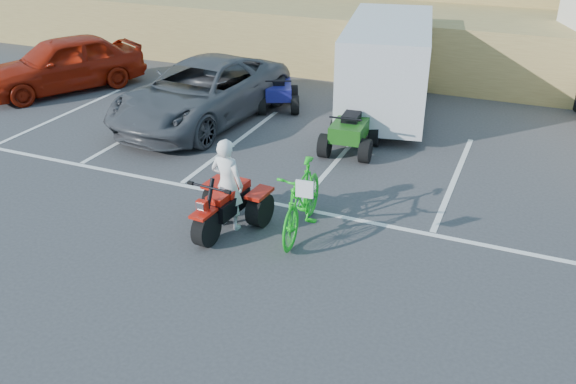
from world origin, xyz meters
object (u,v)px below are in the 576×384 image
at_px(quad_atv_blue, 278,108).
at_px(quad_atv_green, 350,151).
at_px(cargo_trailer, 387,65).
at_px(red_trike_atv, 225,230).
at_px(red_car, 63,63).
at_px(green_dirt_bike, 302,199).
at_px(grey_pickup, 201,92).
at_px(rider, 227,184).

height_order(quad_atv_blue, quad_atv_green, quad_atv_green).
distance_m(cargo_trailer, quad_atv_blue, 3.31).
xyz_separation_m(red_trike_atv, red_car, (-8.75, 5.82, 0.84)).
distance_m(green_dirt_bike, cargo_trailer, 7.14).
height_order(red_trike_atv, quad_atv_green, red_trike_atv).
bearing_deg(grey_pickup, cargo_trailer, 35.65).
bearing_deg(quad_atv_green, rider, -106.58).
distance_m(red_trike_atv, green_dirt_bike, 1.58).
xyz_separation_m(red_trike_atv, rider, (0.01, 0.15, 0.88)).
bearing_deg(quad_atv_green, red_trike_atv, -106.32).
relative_size(red_trike_atv, green_dirt_bike, 0.77).
relative_size(red_trike_atv, rider, 0.97).
relative_size(grey_pickup, quad_atv_blue, 3.78).
bearing_deg(red_car, rider, -4.54).
bearing_deg(quad_atv_blue, rider, -98.10).
height_order(red_trike_atv, red_car, red_car).
bearing_deg(grey_pickup, quad_atv_blue, 54.51).
xyz_separation_m(grey_pickup, cargo_trailer, (4.39, 2.56, 0.56)).
height_order(grey_pickup, cargo_trailer, cargo_trailer).
relative_size(rider, quad_atv_green, 1.09).
bearing_deg(red_trike_atv, rider, 90.00).
height_order(rider, red_car, rider).
bearing_deg(green_dirt_bike, red_trike_atv, -164.52).
distance_m(rider, cargo_trailer, 7.53).
distance_m(rider, grey_pickup, 5.94).
bearing_deg(red_trike_atv, quad_atv_blue, 109.80).
distance_m(rider, quad_atv_blue, 6.93).
bearing_deg(cargo_trailer, green_dirt_bike, -98.06).
height_order(red_trike_atv, rider, rider).
relative_size(grey_pickup, quad_atv_green, 3.57).
relative_size(rider, cargo_trailer, 0.31).
distance_m(quad_atv_blue, quad_atv_green, 3.62).
height_order(grey_pickup, quad_atv_green, grey_pickup).
bearing_deg(red_car, quad_atv_blue, 36.16).
height_order(rider, quad_atv_green, rider).
bearing_deg(green_dirt_bike, quad_atv_blue, 112.20).
relative_size(red_trike_atv, red_car, 0.35).
bearing_deg(quad_atv_green, quad_atv_blue, 138.11).
relative_size(rider, quad_atv_blue, 1.15).
bearing_deg(quad_atv_blue, green_dirt_bike, -86.83).
xyz_separation_m(red_car, quad_atv_blue, (6.88, 0.94, -0.84)).
distance_m(green_dirt_bike, quad_atv_blue, 7.07).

